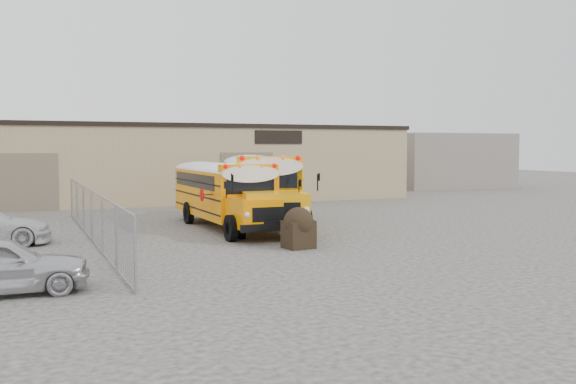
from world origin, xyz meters
name	(u,v)px	position (x,y,z in m)	size (l,w,h in m)	color
ground	(281,243)	(0.00, 0.00, 0.00)	(120.00, 120.00, 0.00)	#302E2C
warehouse	(161,162)	(0.00, 19.99, 2.37)	(30.20, 10.20, 4.67)	tan
chainlink_fence	(92,215)	(-6.00, 3.00, 0.90)	(0.07, 18.07, 1.81)	gray
distant_building_right	(438,160)	(24.00, 24.00, 2.20)	(10.00, 8.00, 4.40)	gray
school_bus_left	(191,183)	(-0.55, 10.37, 1.56)	(2.80, 9.26, 2.70)	#FF8D00
school_bus_right	(246,177)	(2.63, 11.24, 1.74)	(4.83, 10.54, 3.00)	#FDA607
tarp_bundle	(299,227)	(0.03, -1.39, 0.69)	(1.00, 0.99, 1.36)	black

